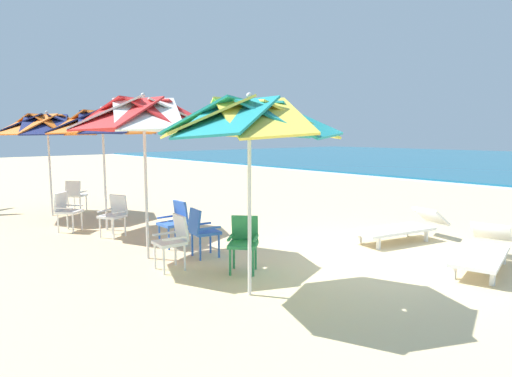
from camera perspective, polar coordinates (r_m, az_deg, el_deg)
The scene contains 14 objects.
ground_plane at distance 7.92m, azimuth 14.77°, elevation -8.88°, with size 80.00×80.00×0.00m, color beige.
beach_umbrella_0 at distance 5.69m, azimuth -0.87°, elevation 8.82°, with size 2.39×2.39×2.67m.
plastic_chair_0 at distance 6.93m, azimuth -1.60°, elevation -6.69°, with size 0.63×0.63×0.87m.
beach_umbrella_1 at distance 7.66m, azimuth -14.32°, elevation 9.05°, with size 2.55×2.55×2.82m.
plastic_chair_1 at distance 7.14m, azimuth -10.64°, elevation -6.39°, with size 0.49×0.51×0.87m.
plastic_chair_2 at distance 8.58m, azimuth -10.44°, elevation -4.11°, with size 0.44×0.47×0.87m.
plastic_chair_3 at distance 7.73m, azimuth -7.05°, elevation -5.28°, with size 0.51×0.54×0.87m.
beach_umbrella_2 at distance 10.26m, azimuth -19.26°, elevation 7.94°, with size 2.40×2.40×2.73m.
plastic_chair_4 at distance 10.57m, azimuth -23.32°, elevation -2.45°, with size 0.63×0.63×0.87m.
plastic_chair_5 at distance 9.69m, azimuth -17.85°, elevation -3.04°, with size 0.59×0.60×0.87m.
beach_umbrella_3 at distance 12.63m, azimuth -25.39°, elevation 7.37°, with size 2.59×2.59×2.73m.
plastic_chair_6 at distance 13.13m, azimuth -22.32°, elevation -0.63°, with size 0.63×0.63×0.87m.
sun_lounger_0 at distance 8.01m, azimuth 27.31°, elevation -7.18°, with size 1.10×2.23×0.62m.
sun_lounger_1 at distance 9.31m, azimuth 18.29°, elevation -4.81°, with size 1.09×2.23×0.62m.
Camera 1 is at (4.21, -6.34, 2.16)m, focal length 30.90 mm.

